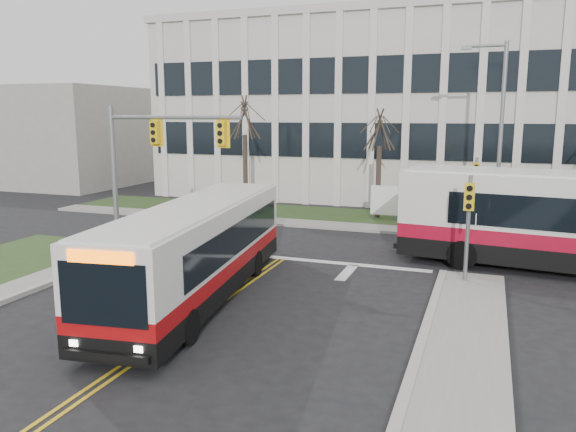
{
  "coord_description": "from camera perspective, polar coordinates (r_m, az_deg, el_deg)",
  "views": [
    {
      "loc": [
        7.74,
        -12.76,
        5.82
      ],
      "look_at": [
        0.64,
        7.05,
        2.0
      ],
      "focal_mm": 35.0,
      "sensor_mm": 36.0,
      "label": 1
    }
  ],
  "objects": [
    {
      "name": "ground",
      "position": [
        16.02,
        -10.95,
        -11.21
      ],
      "size": [
        120.0,
        120.0,
        0.0
      ],
      "primitive_type": "plane",
      "color": "black",
      "rests_on": "ground"
    },
    {
      "name": "sidewalk_cross",
      "position": [
        28.68,
        13.82,
        -1.58
      ],
      "size": [
        44.0,
        1.6,
        0.14
      ],
      "primitive_type": "cube",
      "color": "#9E9B93",
      "rests_on": "ground"
    },
    {
      "name": "building_lawn",
      "position": [
        31.42,
        14.36,
        -0.6
      ],
      "size": [
        44.0,
        5.0,
        0.12
      ],
      "primitive_type": "cube",
      "color": "#2B461E",
      "rests_on": "ground"
    },
    {
      "name": "office_building",
      "position": [
        42.85,
        16.3,
        10.13
      ],
      "size": [
        40.0,
        16.0,
        12.0
      ],
      "primitive_type": "cube",
      "color": "silver",
      "rests_on": "ground"
    },
    {
      "name": "building_annex",
      "position": [
        51.43,
        -21.51,
        7.56
      ],
      "size": [
        12.0,
        12.0,
        8.0
      ],
      "primitive_type": "cube",
      "color": "#9E9B93",
      "rests_on": "ground"
    },
    {
      "name": "mast_arm_signal",
      "position": [
        24.04,
        -14.19,
        6.25
      ],
      "size": [
        6.11,
        0.38,
        6.2
      ],
      "color": "slate",
      "rests_on": "ground"
    },
    {
      "name": "signal_pole_near",
      "position": [
        19.95,
        17.87,
        0.21
      ],
      "size": [
        0.34,
        0.39,
        3.8
      ],
      "color": "slate",
      "rests_on": "ground"
    },
    {
      "name": "signal_pole_far",
      "position": [
        28.36,
        18.5,
        3.04
      ],
      "size": [
        0.34,
        0.39,
        3.8
      ],
      "color": "slate",
      "rests_on": "ground"
    },
    {
      "name": "streetlight",
      "position": [
        28.97,
        20.5,
        8.41
      ],
      "size": [
        2.15,
        0.25,
        9.2
      ],
      "color": "slate",
      "rests_on": "ground"
    },
    {
      "name": "directory_sign",
      "position": [
        31.06,
        9.77,
        1.53
      ],
      "size": [
        1.5,
        0.12,
        2.0
      ],
      "color": "slate",
      "rests_on": "ground"
    },
    {
      "name": "tree_left",
      "position": [
        33.69,
        -4.43,
        9.74
      ],
      "size": [
        1.8,
        1.8,
        7.7
      ],
      "color": "#42352B",
      "rests_on": "ground"
    },
    {
      "name": "tree_mid",
      "position": [
        31.5,
        9.3,
        8.45
      ],
      "size": [
        1.8,
        1.8,
        6.82
      ],
      "color": "#42352B",
      "rests_on": "ground"
    },
    {
      "name": "bus_main",
      "position": [
        18.06,
        -9.15,
        -3.7
      ],
      "size": [
        3.85,
        11.46,
        3.0
      ],
      "primitive_type": null,
      "rotation": [
        0.0,
        0.0,
        0.13
      ],
      "color": "silver",
      "rests_on": "ground"
    }
  ]
}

